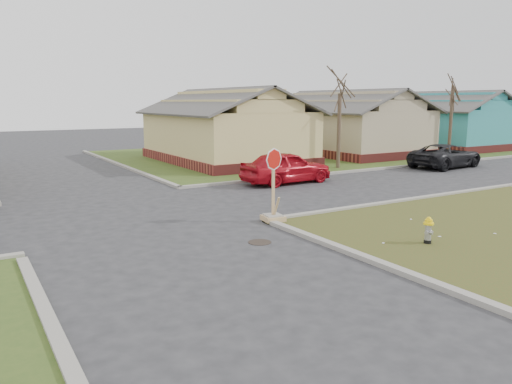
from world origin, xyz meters
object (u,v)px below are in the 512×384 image
red_sedan (286,167)px  dark_pickup (446,156)px  fire_hydrant (428,229)px  stop_sign (273,205)px

red_sedan → dark_pickup: 11.21m
fire_hydrant → dark_pickup: 17.27m
red_sedan → dark_pickup: red_sedan is taller
stop_sign → dark_pickup: size_ratio=0.47×
stop_sign → dark_pickup: (15.94, 6.09, 0.13)m
fire_hydrant → dark_pickup: bearing=14.0°
stop_sign → red_sedan: size_ratio=0.52×
stop_sign → red_sedan: 7.79m
dark_pickup → stop_sign: bearing=104.2°
red_sedan → dark_pickup: bearing=-93.1°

